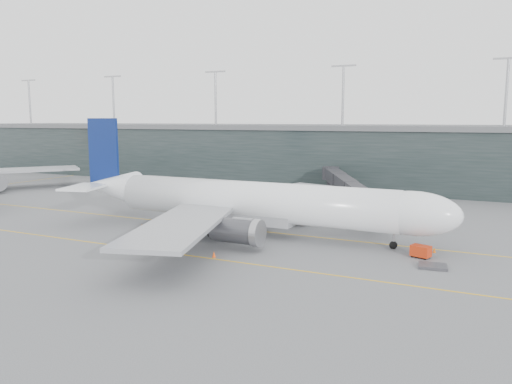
% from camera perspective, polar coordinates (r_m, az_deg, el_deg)
% --- Properties ---
extents(ground, '(320.00, 320.00, 0.00)m').
position_cam_1_polar(ground, '(81.66, -2.91, -3.46)').
color(ground, '#525156').
rests_on(ground, ground).
extents(taxiline_a, '(160.00, 0.25, 0.02)m').
position_cam_1_polar(taxiline_a, '(78.23, -4.29, -3.99)').
color(taxiline_a, gold).
rests_on(taxiline_a, ground).
extents(taxiline_b, '(160.00, 0.25, 0.02)m').
position_cam_1_polar(taxiline_b, '(65.18, -11.27, -6.64)').
color(taxiline_b, gold).
rests_on(taxiline_b, ground).
extents(taxiline_lead_main, '(0.25, 60.00, 0.02)m').
position_cam_1_polar(taxiline_lead_main, '(97.65, 5.23, -1.53)').
color(taxiline_lead_main, gold).
rests_on(taxiline_lead_main, ground).
extents(taxiline_lead_adj, '(0.25, 60.00, 0.02)m').
position_cam_1_polar(taxiline_lead_adj, '(145.50, -25.88, 0.91)').
color(taxiline_lead_adj, gold).
rests_on(taxiline_lead_adj, ground).
extents(terminal, '(240.00, 36.00, 29.00)m').
position_cam_1_polar(terminal, '(134.21, 8.82, 4.36)').
color(terminal, black).
rests_on(terminal, ground).
extents(main_aircraft, '(59.79, 56.43, 16.83)m').
position_cam_1_polar(main_aircraft, '(72.67, -0.70, -1.13)').
color(main_aircraft, white).
rests_on(main_aircraft, ground).
extents(jet_bridge, '(19.59, 43.13, 6.14)m').
position_cam_1_polar(jet_bridge, '(95.93, 11.57, 0.93)').
color(jet_bridge, '#28282D').
rests_on(jet_bridge, ground).
extents(gse_cart, '(2.56, 2.05, 1.52)m').
position_cam_1_polar(gse_cart, '(63.99, 18.31, -6.42)').
color(gse_cart, red).
rests_on(gse_cart, ground).
extents(baggage_dolly, '(3.39, 2.85, 0.31)m').
position_cam_1_polar(baggage_dolly, '(60.49, 19.54, -7.97)').
color(baggage_dolly, '#38383D').
rests_on(baggage_dolly, ground).
extents(uld_a, '(2.35, 2.11, 1.77)m').
position_cam_1_polar(uld_a, '(92.92, -3.52, -1.44)').
color(uld_a, '#3D3D42').
rests_on(uld_a, ground).
extents(uld_b, '(2.36, 1.98, 1.98)m').
position_cam_1_polar(uld_b, '(92.91, -0.27, -1.36)').
color(uld_b, '#3D3D42').
rests_on(uld_b, ground).
extents(uld_c, '(2.19, 1.95, 1.67)m').
position_cam_1_polar(uld_c, '(89.71, 0.60, -1.81)').
color(uld_c, '#3D3D42').
rests_on(uld_c, ground).
extents(cone_nose, '(0.42, 0.42, 0.67)m').
position_cam_1_polar(cone_nose, '(67.04, 19.72, -6.27)').
color(cone_nose, orange).
rests_on(cone_nose, ground).
extents(cone_wing_stbd, '(0.47, 0.47, 0.74)m').
position_cam_1_polar(cone_wing_stbd, '(61.32, -4.83, -7.11)').
color(cone_wing_stbd, '#FF4F0E').
rests_on(cone_wing_stbd, ground).
extents(cone_wing_port, '(0.43, 0.43, 0.69)m').
position_cam_1_polar(cone_wing_port, '(88.75, 6.18, -2.32)').
color(cone_wing_port, orange).
rests_on(cone_wing_port, ground).
extents(cone_tail, '(0.48, 0.48, 0.77)m').
position_cam_1_polar(cone_tail, '(78.55, -12.91, -3.85)').
color(cone_tail, orange).
rests_on(cone_tail, ground).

